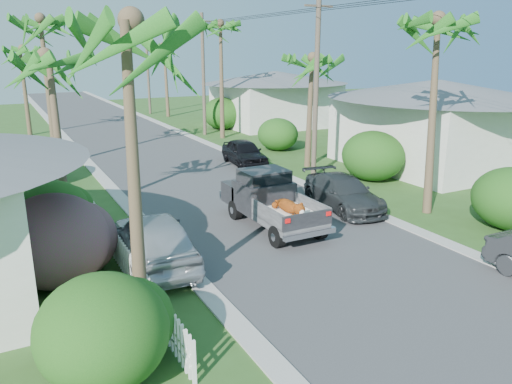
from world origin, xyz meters
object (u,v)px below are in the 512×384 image
pickup_truck (267,198)px  palm_l_a (123,23)px  house_right_far (275,101)px  palm_l_b (49,57)px  parked_car_rm (343,193)px  utility_pole_b (316,87)px  palm_l_c (40,20)px  palm_r_d (164,46)px  palm_r_b (311,58)px  house_right_near (434,127)px  parked_car_rf (244,153)px  palm_l_d (20,49)px  palm_r_c (220,24)px  palm_r_a (442,21)px  parked_car_ln (154,239)px  utility_pole_d (148,68)px  utility_pole_c (203,74)px

pickup_truck → palm_l_a: 9.68m
house_right_far → palm_l_b: bearing=-137.7°
parked_car_rm → utility_pole_b: utility_pole_b is taller
palm_l_b → palm_l_c: bearing=85.4°
palm_l_b → palm_r_d: size_ratio=0.93×
palm_l_a → utility_pole_b: (11.80, 10.00, -2.33)m
palm_r_b → house_right_near: size_ratio=0.80×
palm_r_b → utility_pole_b: size_ratio=0.80×
palm_l_c → palm_r_d: 21.95m
palm_r_d → house_right_far: bearing=-57.0°
parked_car_rf → palm_l_a: (-9.80, -14.09, 6.22)m
palm_l_d → palm_r_c: size_ratio=0.82×
palm_r_c → palm_r_a: bearing=-89.7°
parked_car_ln → house_right_far: 30.04m
house_right_near → pickup_truck: bearing=-161.7°
parked_car_rf → palm_l_c: (-9.60, 4.91, 7.20)m
house_right_far → palm_r_b: bearing=-113.1°
palm_l_b → utility_pole_b: size_ratio=0.82×
pickup_truck → palm_l_c: palm_l_c is taller
palm_l_b → parked_car_ln: bearing=-73.4°
pickup_truck → palm_r_c: palm_r_c is taller
palm_r_b → utility_pole_d: (-1.00, 28.00, -1.35)m
parked_car_rm → parked_car_rf: size_ratio=1.10×
parked_car_rm → utility_pole_d: bearing=93.3°
house_right_near → palm_l_a: bearing=-154.9°
parked_car_rm → palm_l_c: 18.56m
palm_r_c → house_right_near: 16.64m
pickup_truck → palm_l_b: 9.48m
palm_l_c → utility_pole_d: (11.60, 21.00, -3.31)m
palm_l_a → palm_l_d: size_ratio=1.06×
house_right_far → utility_pole_c: utility_pole_c is taller
house_right_far → parked_car_rf: bearing=-126.1°
palm_l_a → utility_pole_b: bearing=40.3°
pickup_truck → palm_r_c: 20.66m
parked_car_ln → house_right_near: bearing=-158.2°
parked_car_rf → house_right_far: (9.40, 12.91, 1.41)m
parked_car_ln → palm_l_c: bearing=-83.1°
palm_r_b → palm_r_d: 25.01m
palm_l_d → house_right_near: size_ratio=0.86×
pickup_truck → utility_pole_c: utility_pole_c is taller
parked_car_rm → utility_pole_d: (2.00, 35.14, 3.93)m
palm_l_b → utility_pole_b: (12.40, 1.00, -1.55)m
palm_r_c → utility_pole_c: palm_r_c is taller
palm_l_b → parked_car_rf: bearing=26.1°
palm_r_b → palm_r_d: size_ratio=0.90×
pickup_truck → utility_pole_b: (5.72, 5.34, 3.59)m
parked_car_rf → palm_l_a: size_ratio=0.51×
palm_l_d → house_right_far: palm_l_d is taller
parked_car_rf → palm_r_d: palm_r_d is taller
parked_car_ln → palm_l_a: (-1.20, -2.98, 6.10)m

